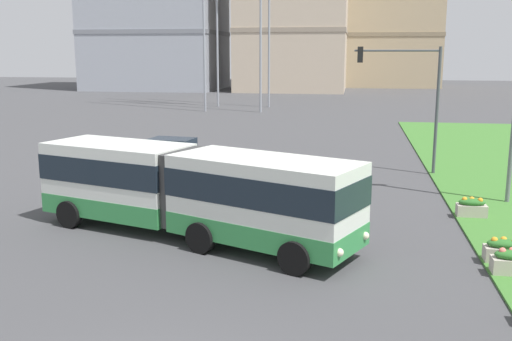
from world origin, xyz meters
The scene contains 6 objects.
articulated_bus centered at (-1.63, 9.76, 1.65)m, with size 11.86×6.52×3.00m.
car_silver_hatch centered at (-6.04, 21.73, 0.75)m, with size 4.59×2.46×1.58m.
flower_planter_2 centered at (8.23, 7.82, 0.43)m, with size 1.10×0.56×0.74m.
flower_planter_3 centered at (8.23, 8.82, 0.43)m, with size 1.10×0.56×0.74m.
flower_planter_4 centered at (8.23, 13.81, 0.43)m, with size 1.10×0.56×0.74m.
traffic_light_far_right centered at (6.48, 22.00, 4.46)m, with size 4.31×0.28×6.50m.
Camera 1 is at (3.71, -8.82, 6.21)m, focal length 41.10 mm.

